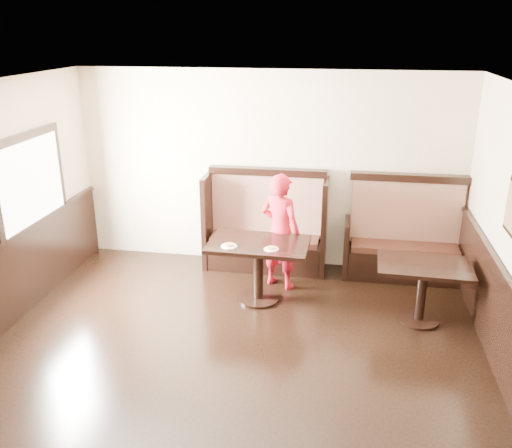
% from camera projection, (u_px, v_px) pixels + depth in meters
% --- Properties ---
extents(ground, '(7.00, 7.00, 0.00)m').
position_uv_depth(ground, '(212.00, 413.00, 4.97)').
color(ground, black).
rests_on(ground, ground).
extents(room_shell, '(7.00, 7.00, 7.00)m').
position_uv_depth(room_shell, '(186.00, 331.00, 5.04)').
color(room_shell, beige).
rests_on(room_shell, ground).
extents(booth_main, '(1.75, 0.72, 1.45)m').
position_uv_depth(booth_main, '(266.00, 232.00, 7.83)').
color(booth_main, black).
rests_on(booth_main, ground).
extents(booth_neighbor, '(1.65, 0.72, 1.45)m').
position_uv_depth(booth_neighbor, '(404.00, 244.00, 7.55)').
color(booth_neighbor, black).
rests_on(booth_neighbor, ground).
extents(table_main, '(1.27, 0.82, 0.80)m').
position_uv_depth(table_main, '(258.00, 256.00, 6.82)').
color(table_main, black).
rests_on(table_main, ground).
extents(table_neighbor, '(1.09, 0.73, 0.74)m').
position_uv_depth(table_neighbor, '(423.00, 279.00, 6.34)').
color(table_neighbor, black).
rests_on(table_neighbor, ground).
extents(child, '(0.68, 0.58, 1.58)m').
position_uv_depth(child, '(280.00, 231.00, 7.15)').
color(child, '#B61324').
rests_on(child, ground).
extents(pizza_plate_left, '(0.20, 0.20, 0.04)m').
position_uv_depth(pizza_plate_left, '(229.00, 246.00, 6.62)').
color(pizza_plate_left, white).
rests_on(pizza_plate_left, table_main).
extents(pizza_plate_right, '(0.18, 0.18, 0.03)m').
position_uv_depth(pizza_plate_right, '(271.00, 249.00, 6.54)').
color(pizza_plate_right, white).
rests_on(pizza_plate_right, table_main).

